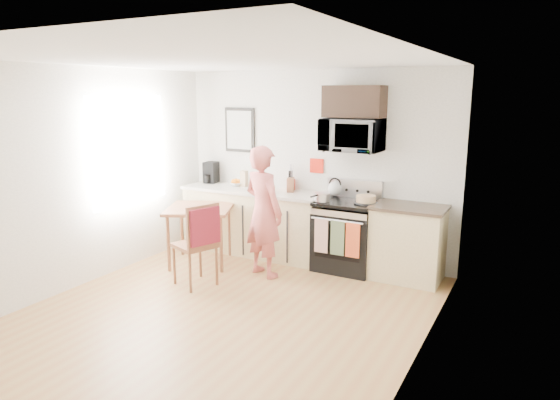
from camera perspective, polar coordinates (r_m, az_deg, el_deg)
The scene contains 27 objects.
floor at distance 5.40m, azimuth -6.80°, elevation -13.01°, with size 4.60×4.60×0.00m, color #A66F40.
back_wall at distance 6.96m, azimuth 3.89°, elevation 3.97°, with size 4.00×0.04×2.60m, color beige.
left_wall at distance 6.35m, azimuth -22.05°, elevation 2.30°, with size 0.04×4.60×2.60m, color beige.
right_wall at distance 4.18m, azimuth 15.79°, elevation -1.99°, with size 0.04×4.60×2.60m, color beige.
ceiling at distance 4.90m, azimuth -7.58°, elevation 15.69°, with size 4.00×4.60×0.04m, color white.
window at distance 6.82m, azimuth -16.86°, elevation 5.42°, with size 0.06×1.40×1.50m.
cabinet_left at distance 7.24m, azimuth -2.98°, elevation -2.57°, with size 2.10×0.60×0.90m, color #C7B580.
countertop_left at distance 7.13m, azimuth -3.02°, elevation 1.08°, with size 2.14×0.64×0.04m, color beige.
cabinet_right at distance 6.41m, azimuth 14.38°, elevation -4.91°, with size 0.84×0.60×0.90m, color #C7B580.
countertop_right at distance 6.29m, azimuth 14.61°, elevation -0.81°, with size 0.88×0.64×0.04m, color black.
range at distance 6.61m, azimuth 7.59°, elevation -4.21°, with size 0.76×0.70×1.16m.
microwave at distance 6.47m, azimuth 8.25°, elevation 7.35°, with size 0.76×0.51×0.42m, color silver.
upper_cabinet at distance 6.49m, azimuth 8.50°, elevation 11.07°, with size 0.76×0.35×0.40m, color black.
wall_art at distance 7.47m, azimuth -4.63°, elevation 7.98°, with size 0.50×0.04×0.65m.
wall_trivet at distance 6.93m, azimuth 4.21°, elevation 3.92°, with size 0.20×0.02×0.20m, color red.
person at distance 6.25m, azimuth -1.91°, elevation -1.34°, with size 0.61×0.40×1.66m, color #BD3E33.
dining_table at distance 6.80m, azimuth -9.17°, elevation -1.56°, with size 0.96×0.96×0.78m.
chair at distance 5.93m, azimuth -9.04°, elevation -3.92°, with size 0.60×0.56×1.03m.
knife_block at distance 6.92m, azimuth 1.23°, elevation 1.76°, with size 0.09×0.13×0.20m, color brown.
utensil_crock at distance 7.06m, azimuth 1.26°, elevation 2.36°, with size 0.12×0.12×0.37m.
fruit_bowl at distance 7.41m, azimuth -5.00°, elevation 1.95°, with size 0.29×0.29×0.10m.
milk_carton at distance 7.34m, azimuth -4.12°, elevation 2.45°, with size 0.09×0.09×0.23m, color tan.
coffee_maker at distance 7.69m, azimuth -7.92°, elevation 3.08°, with size 0.21×0.28×0.32m.
bread_bag at distance 6.88m, azimuth -1.76°, elevation 1.26°, with size 0.27×0.12×0.10m, color tan.
cake at distance 6.36m, azimuth 9.80°, elevation 0.04°, with size 0.30×0.30×0.10m.
kettle at distance 6.77m, azimuth 6.29°, elevation 1.38°, with size 0.20×0.20×0.25m.
pot at distance 6.42m, azimuth 4.81°, elevation 0.35°, with size 0.21×0.36×0.11m.
Camera 1 is at (2.85, -3.97, 2.29)m, focal length 32.00 mm.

